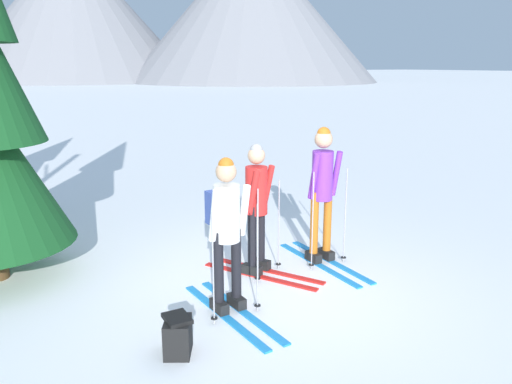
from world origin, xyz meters
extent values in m
plane|color=white|center=(0.00, 0.00, 0.00)|extent=(400.00, 400.00, 0.00)
cube|color=#1E84D1|center=(-0.51, -0.53, 0.01)|extent=(0.21, 1.72, 0.02)
cube|color=#1E84D1|center=(-0.73, -0.55, 0.01)|extent=(0.21, 1.72, 0.02)
cube|color=black|center=(-0.52, -0.43, 0.08)|extent=(0.13, 0.27, 0.12)
cylinder|color=black|center=(-0.52, -0.43, 0.53)|extent=(0.11, 0.11, 0.81)
cube|color=black|center=(-0.74, -0.45, 0.08)|extent=(0.13, 0.27, 0.12)
cylinder|color=black|center=(-0.74, -0.45, 0.53)|extent=(0.11, 0.11, 0.81)
cylinder|color=white|center=(-0.63, -0.44, 1.12)|extent=(0.28, 0.28, 0.61)
sphere|color=tan|center=(-0.63, -0.44, 1.56)|extent=(0.22, 0.22, 0.22)
sphere|color=#B76019|center=(-0.63, -0.44, 1.63)|extent=(0.16, 0.16, 0.16)
cylinder|color=white|center=(-0.45, -0.49, 1.13)|extent=(0.09, 0.20, 0.58)
cylinder|color=white|center=(-0.81, -0.52, 1.13)|extent=(0.09, 0.20, 0.58)
cylinder|color=#A5A5AD|center=(-0.35, -0.60, 0.61)|extent=(0.02, 0.02, 1.22)
cylinder|color=black|center=(-0.35, -0.60, 0.06)|extent=(0.07, 0.07, 0.01)
cylinder|color=#A5A5AD|center=(-0.89, -0.64, 0.61)|extent=(0.02, 0.02, 1.22)
cylinder|color=black|center=(-0.89, -0.64, 0.06)|extent=(0.07, 0.07, 0.01)
cube|color=#384C99|center=(-0.64, -0.27, 1.15)|extent=(0.27, 0.18, 0.36)
cube|color=red|center=(0.30, 0.30, 0.01)|extent=(0.91, 1.45, 0.02)
cube|color=red|center=(0.11, 0.19, 0.01)|extent=(0.91, 1.45, 0.02)
cube|color=black|center=(0.24, 0.38, 0.08)|extent=(0.23, 0.28, 0.12)
cylinder|color=black|center=(0.24, 0.38, 0.52)|extent=(0.11, 0.11, 0.80)
cube|color=black|center=(0.06, 0.27, 0.08)|extent=(0.23, 0.28, 0.12)
cylinder|color=black|center=(0.06, 0.27, 0.52)|extent=(0.11, 0.11, 0.80)
cylinder|color=red|center=(0.15, 0.33, 1.11)|extent=(0.28, 0.28, 0.60)
sphere|color=tan|center=(0.15, 0.33, 1.55)|extent=(0.22, 0.22, 0.22)
sphere|color=gray|center=(0.15, 0.33, 1.61)|extent=(0.16, 0.16, 0.16)
cylinder|color=red|center=(0.34, 0.37, 1.12)|extent=(0.17, 0.21, 0.57)
cylinder|color=red|center=(0.03, 0.18, 1.12)|extent=(0.17, 0.21, 0.57)
cylinder|color=#A5A5AD|center=(0.47, 0.31, 0.60)|extent=(0.02, 0.02, 1.21)
cylinder|color=black|center=(0.47, 0.31, 0.06)|extent=(0.07, 0.07, 0.01)
cylinder|color=#A5A5AD|center=(0.01, 0.04, 0.60)|extent=(0.02, 0.02, 1.21)
cylinder|color=black|center=(0.01, 0.04, 0.06)|extent=(0.07, 0.07, 0.01)
cube|color=#1E84D1|center=(1.22, 0.16, 0.01)|extent=(0.11, 1.75, 0.02)
cube|color=#1E84D1|center=(1.00, 0.16, 0.01)|extent=(0.11, 1.75, 0.02)
cube|color=black|center=(1.22, 0.26, 0.08)|extent=(0.11, 0.26, 0.12)
cylinder|color=#B76019|center=(1.22, 0.26, 0.56)|extent=(0.11, 0.11, 0.88)
cube|color=black|center=(1.00, 0.26, 0.08)|extent=(0.11, 0.26, 0.12)
cylinder|color=#B76019|center=(1.00, 0.26, 0.56)|extent=(0.11, 0.11, 0.88)
cylinder|color=purple|center=(1.11, 0.26, 1.21)|extent=(0.28, 0.28, 0.66)
sphere|color=tan|center=(1.11, 0.26, 1.69)|extent=(0.24, 0.24, 0.24)
sphere|color=#B76019|center=(1.11, 0.26, 1.76)|extent=(0.18, 0.18, 0.18)
cylinder|color=purple|center=(1.29, 0.20, 1.23)|extent=(0.08, 0.21, 0.63)
cylinder|color=purple|center=(0.93, 0.20, 1.23)|extent=(0.08, 0.21, 0.63)
cylinder|color=#A5A5AD|center=(1.39, 0.09, 0.66)|extent=(0.02, 0.02, 1.32)
cylinder|color=black|center=(1.39, 0.09, 0.06)|extent=(0.07, 0.07, 0.01)
cylinder|color=#A5A5AD|center=(0.85, 0.08, 0.66)|extent=(0.02, 0.02, 1.32)
cylinder|color=black|center=(0.85, 0.08, 0.06)|extent=(0.07, 0.07, 0.01)
cube|color=black|center=(-1.42, -1.00, 0.17)|extent=(0.36, 0.39, 0.34)
cube|color=black|center=(-1.42, -1.00, 0.36)|extent=(0.22, 0.28, 0.04)
cone|color=gray|center=(12.89, 83.59, 10.78)|extent=(38.27, 38.27, 21.55)
cone|color=gray|center=(35.98, 67.10, 10.73)|extent=(38.79, 38.79, 21.46)
camera|label=1|loc=(-2.83, -5.09, 2.64)|focal=35.75mm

